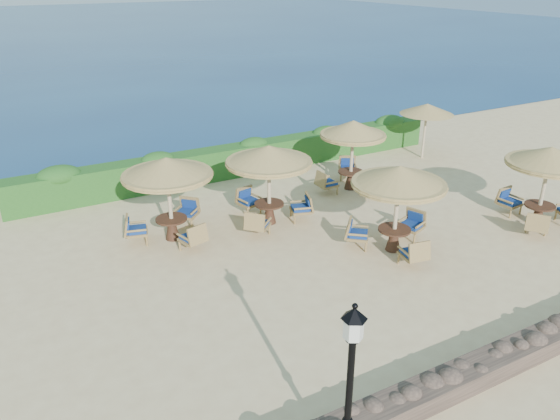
# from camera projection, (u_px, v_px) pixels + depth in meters

# --- Properties ---
(ground) EXTENTS (120.00, 120.00, 0.00)m
(ground) POSITION_uv_depth(u_px,v_px,m) (345.00, 244.00, 16.58)
(ground) COLOR beige
(ground) RESTS_ON ground
(sea) EXTENTS (160.00, 160.00, 0.00)m
(sea) POSITION_uv_depth(u_px,v_px,m) (41.00, 31.00, 72.59)
(sea) COLOR navy
(sea) RESTS_ON ground
(hedge) EXTENTS (18.00, 0.90, 1.20)m
(hedge) POSITION_uv_depth(u_px,v_px,m) (243.00, 159.00, 22.09)
(hedge) COLOR #1B4B18
(hedge) RESTS_ON ground
(stone_wall) EXTENTS (15.00, 0.65, 0.44)m
(stone_wall) POSITION_uv_depth(u_px,v_px,m) (515.00, 354.00, 11.52)
(stone_wall) COLOR brown
(stone_wall) RESTS_ON ground
(lamp_post) EXTENTS (0.44, 0.44, 3.31)m
(lamp_post) POSITION_uv_depth(u_px,v_px,m) (348.00, 404.00, 8.39)
(lamp_post) COLOR black
(lamp_post) RESTS_ON ground
(extra_parasol) EXTENTS (2.30, 2.30, 2.41)m
(extra_parasol) POSITION_uv_depth(u_px,v_px,m) (427.00, 109.00, 23.30)
(extra_parasol) COLOR #C4B08A
(extra_parasol) RESTS_ON ground
(cafe_set_0) EXTENTS (2.80, 2.80, 2.65)m
(cafe_set_0) POSITION_uv_depth(u_px,v_px,m) (398.00, 191.00, 15.48)
(cafe_set_0) COLOR #C4B08A
(cafe_set_0) RESTS_ON ground
(cafe_set_1) EXTENTS (2.76, 2.75, 2.65)m
(cafe_set_1) POSITION_uv_depth(u_px,v_px,m) (547.00, 171.00, 17.09)
(cafe_set_1) COLOR #C4B08A
(cafe_set_1) RESTS_ON ground
(cafe_set_2) EXTENTS (2.80, 2.80, 2.65)m
(cafe_set_2) POSITION_uv_depth(u_px,v_px,m) (168.00, 182.00, 16.14)
(cafe_set_2) COLOR #C4B08A
(cafe_set_2) RESTS_ON ground
(cafe_set_3) EXTENTS (2.83, 2.83, 2.65)m
(cafe_set_3) POSITION_uv_depth(u_px,v_px,m) (269.00, 168.00, 17.21)
(cafe_set_3) COLOR #C4B08A
(cafe_set_3) RESTS_ON ground
(cafe_set_4) EXTENTS (2.62, 2.77, 2.65)m
(cafe_set_4) POSITION_uv_depth(u_px,v_px,m) (352.00, 143.00, 20.02)
(cafe_set_4) COLOR #C4B08A
(cafe_set_4) RESTS_ON ground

